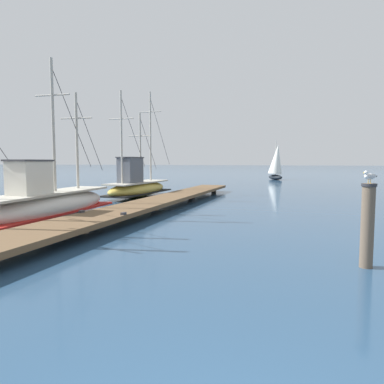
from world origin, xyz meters
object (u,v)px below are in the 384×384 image
at_px(fishing_boat_0, 48,202).
at_px(perched_seagull, 370,176).
at_px(distant_sailboat, 276,163).
at_px(mooring_piling, 367,224).
at_px(fishing_boat_1, 137,186).

bearing_deg(fishing_boat_0, perched_seagull, -16.70).
relative_size(fishing_boat_0, distant_sailboat, 1.60).
bearing_deg(distant_sailboat, fishing_boat_0, -101.10).
distance_m(mooring_piling, distant_sailboat, 35.86).
height_order(mooring_piling, perched_seagull, perched_seagull).
xyz_separation_m(fishing_boat_1, distant_sailboat, (7.00, 23.65, 1.33)).
distance_m(fishing_boat_0, mooring_piling, 10.71).
relative_size(fishing_boat_1, mooring_piling, 4.54).
relative_size(mooring_piling, perched_seagull, 5.71).
bearing_deg(perched_seagull, mooring_piling, -136.43).
height_order(fishing_boat_1, distant_sailboat, fishing_boat_1).
xyz_separation_m(perched_seagull, distant_sailboat, (-3.87, 35.63, 0.14)).
bearing_deg(fishing_boat_0, mooring_piling, -16.72).
bearing_deg(mooring_piling, perched_seagull, 43.57).
xyz_separation_m(fishing_boat_0, fishing_boat_1, (-0.61, 8.90, 0.04)).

